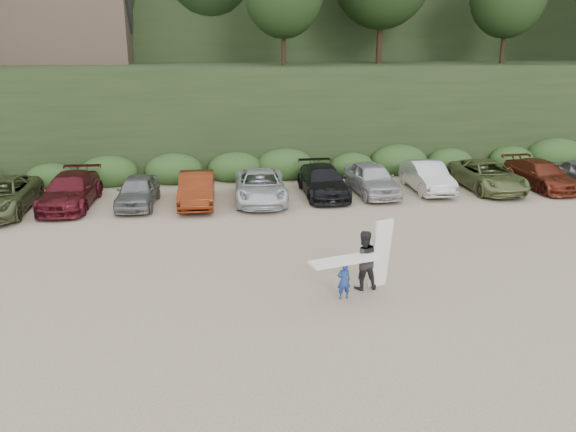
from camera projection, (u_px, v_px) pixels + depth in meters
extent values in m
plane|color=tan|center=(335.00, 280.00, 18.12)|extent=(120.00, 120.00, 0.00)
cube|color=black|center=(256.00, 109.00, 37.94)|extent=(80.00, 14.00, 6.00)
cube|color=black|center=(233.00, 35.00, 53.40)|extent=(90.00, 30.00, 16.00)
cube|color=#2B491E|center=(262.00, 168.00, 31.50)|extent=(46.20, 2.00, 1.20)
cube|color=brown|center=(67.00, 32.00, 36.40)|extent=(8.00, 6.00, 4.00)
imported|color=#4F121A|center=(71.00, 191.00, 26.02)|extent=(2.49, 5.36, 1.52)
imported|color=slate|center=(138.00, 191.00, 26.13)|extent=(2.03, 4.32, 1.43)
imported|color=#5F220E|center=(197.00, 189.00, 26.35)|extent=(1.83, 4.64, 1.50)
imported|color=silver|center=(260.00, 186.00, 26.95)|extent=(2.83, 5.41, 1.45)
imported|color=black|center=(323.00, 181.00, 27.93)|extent=(2.17, 5.07, 1.45)
imported|color=#B0AFB4|center=(372.00, 179.00, 28.15)|extent=(1.98, 4.72, 1.59)
imported|color=#BABABA|center=(427.00, 177.00, 28.76)|extent=(1.84, 4.65, 1.50)
imported|color=#5F6B3E|center=(488.00, 176.00, 29.03)|extent=(2.50, 5.33, 1.47)
imported|color=maroon|center=(541.00, 175.00, 29.34)|extent=(2.23, 4.98, 1.42)
imported|color=navy|center=(344.00, 281.00, 16.64)|extent=(0.45, 0.31, 1.16)
cube|color=white|center=(344.00, 260.00, 16.45)|extent=(2.20, 1.06, 0.08)
imported|color=black|center=(363.00, 260.00, 17.23)|extent=(0.93, 0.73, 1.89)
cube|color=white|center=(381.00, 254.00, 17.28)|extent=(0.70, 0.52, 2.23)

